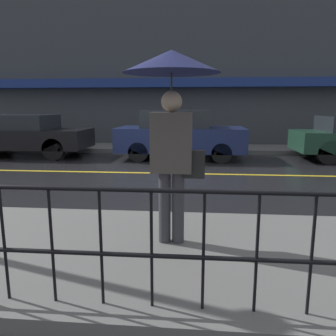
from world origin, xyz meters
The scene contains 9 objects.
ground_plane centered at (0.00, 0.00, 0.00)m, with size 80.00×80.00×0.00m, color black.
sidewalk_near centered at (0.00, -4.80, 0.07)m, with size 28.00×2.56×0.15m.
sidewalk_far centered at (0.00, 4.54, 0.07)m, with size 28.00×2.03×0.15m.
lane_marking centered at (0.00, 0.00, 0.00)m, with size 25.20×0.12×0.01m.
building_storefront centered at (0.00, 5.68, 2.98)m, with size 28.00×0.85×6.01m.
railing_foreground centered at (0.00, -5.83, 0.75)m, with size 12.00×0.04×0.94m.
pedestrian centered at (1.22, -4.60, 1.79)m, with size 1.02×1.02×2.09m.
car_black centered at (-4.36, 2.51, 0.73)m, with size 4.27×1.80×1.40m.
car_navy centered at (0.92, 2.51, 0.78)m, with size 4.05×1.91×1.55m.
Camera 1 is at (1.49, -8.11, 1.67)m, focal length 35.00 mm.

